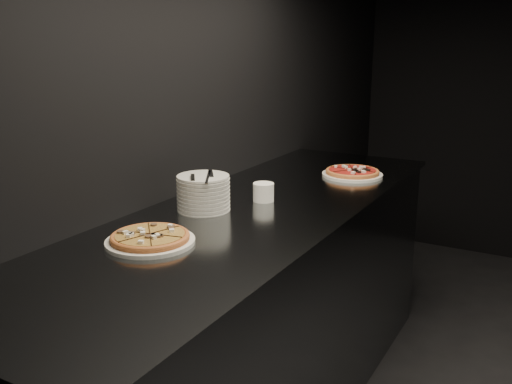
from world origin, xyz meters
The scene contains 7 objects.
wall_left centered at (-2.50, 0.00, 1.40)m, with size 0.02×5.00×2.80m, color black.
counter centered at (-2.13, 0.00, 0.46)m, with size 0.74×2.44×0.92m.
pizza_mushroom centered at (-2.23, -0.49, 0.94)m, with size 0.30×0.30×0.03m.
pizza_tomato centered at (-1.98, 0.71, 0.94)m, with size 0.29×0.29×0.03m.
plate_stack centered at (-2.29, -0.09, 0.99)m, with size 0.20×0.20×0.13m.
cutlery centered at (-2.28, -0.11, 1.06)m, with size 0.10×0.20×0.01m.
ramekin centered at (-2.15, 0.12, 0.96)m, with size 0.08×0.08×0.07m.
Camera 1 is at (-1.09, -1.82, 1.56)m, focal length 40.00 mm.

